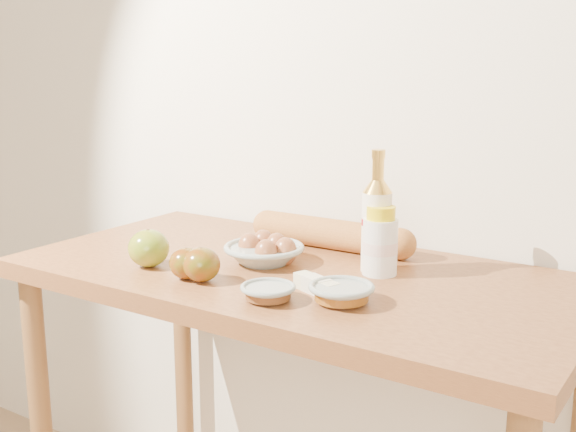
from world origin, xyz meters
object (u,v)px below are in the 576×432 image
object	(u,v)px
bourbon_bottle	(377,223)
cream_bottle	(380,243)
egg_bowl	(266,251)
baguette	(330,234)
table	(296,324)

from	to	relation	value
bourbon_bottle	cream_bottle	bearing A→B (deg)	-62.30
cream_bottle	egg_bowl	bearing A→B (deg)	-172.35
bourbon_bottle	egg_bowl	size ratio (longest dim) A/B	1.12
bourbon_bottle	baguette	bearing A→B (deg)	129.27
table	egg_bowl	bearing A→B (deg)	176.12
baguette	bourbon_bottle	bearing A→B (deg)	-32.79
cream_bottle	baguette	size ratio (longest dim) A/B	0.34
bourbon_bottle	cream_bottle	world-z (taller)	bourbon_bottle
table	bourbon_bottle	distance (m)	0.28
bourbon_bottle	baguette	distance (m)	0.21
bourbon_bottle	baguette	size ratio (longest dim) A/B	0.60
table	bourbon_bottle	size ratio (longest dim) A/B	4.72
bourbon_bottle	egg_bowl	xyz separation A→B (m)	(-0.23, -0.08, -0.08)
baguette	cream_bottle	bearing A→B (deg)	-34.02
egg_bowl	baguette	size ratio (longest dim) A/B	0.54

